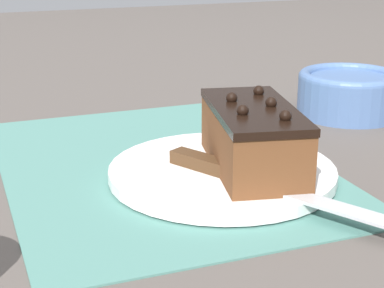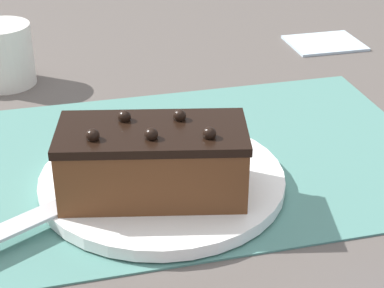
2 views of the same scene
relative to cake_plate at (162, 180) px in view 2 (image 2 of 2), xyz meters
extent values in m
plane|color=#544C47|center=(-0.07, -0.05, -0.01)|extent=(3.00, 3.00, 0.00)
cube|color=slate|center=(-0.07, -0.05, -0.01)|extent=(0.46, 0.34, 0.00)
cylinder|color=white|center=(0.00, 0.00, 0.00)|extent=(0.24, 0.24, 0.01)
cube|color=brown|center=(0.01, 0.03, 0.04)|extent=(0.18, 0.11, 0.06)
cube|color=black|center=(0.01, 0.03, 0.07)|extent=(0.18, 0.11, 0.01)
sphere|color=black|center=(-0.03, 0.06, 0.08)|extent=(0.01, 0.01, 0.01)
sphere|color=black|center=(-0.01, 0.02, 0.08)|extent=(0.01, 0.01, 0.01)
sphere|color=black|center=(0.02, 0.05, 0.08)|extent=(0.01, 0.01, 0.01)
sphere|color=black|center=(0.03, 0.01, 0.08)|extent=(0.01, 0.01, 0.01)
sphere|color=black|center=(0.07, 0.04, 0.08)|extent=(0.01, 0.01, 0.01)
cube|color=#472D19|center=(0.00, -0.02, 0.01)|extent=(0.08, 0.06, 0.01)
cube|color=#B7BABF|center=(0.11, 0.04, 0.01)|extent=(0.16, 0.10, 0.00)
cylinder|color=silver|center=(0.15, -0.31, 0.03)|extent=(0.08, 0.08, 0.08)
cube|color=silver|center=(-0.33, -0.35, -0.01)|extent=(0.11, 0.09, 0.01)
camera|label=1|loc=(0.58, -0.26, 0.24)|focal=60.00mm
camera|label=2|loc=(0.10, 0.53, 0.33)|focal=60.00mm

